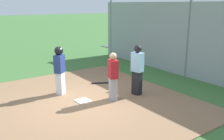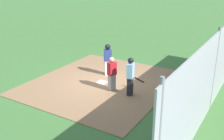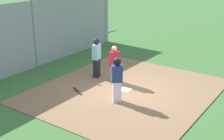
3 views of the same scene
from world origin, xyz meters
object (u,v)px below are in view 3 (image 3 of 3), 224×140
object	(u,v)px
catcher	(114,64)
parked_car_white	(26,30)
umpire	(97,57)
home_plate	(125,90)
baseball_bat	(77,91)
runner	(117,77)

from	to	relation	value
catcher	parked_car_white	bearing A→B (deg)	-178.54
umpire	parked_car_white	distance (m)	8.45
catcher	home_plate	bearing A→B (deg)	-9.35
home_plate	baseball_bat	distance (m)	1.90
umpire	parked_car_white	bearing A→B (deg)	148.73
runner	parked_car_white	size ratio (longest dim) A/B	0.38
runner	baseball_bat	distance (m)	2.01
parked_car_white	umpire	bearing A→B (deg)	-118.64
home_plate	parked_car_white	bearing A→B (deg)	-109.06
home_plate	umpire	distance (m)	2.13
parked_car_white	runner	bearing A→B (deg)	-122.63
home_plate	catcher	distance (m)	1.28
baseball_bat	runner	bearing A→B (deg)	-147.94
umpire	home_plate	bearing A→B (deg)	-27.87
home_plate	umpire	xyz separation A→B (m)	(-0.54, -1.85, 0.91)
baseball_bat	umpire	bearing A→B (deg)	-51.00
runner	baseball_bat	size ratio (longest dim) A/B	2.27
runner	parked_car_white	xyz separation A→B (m)	(-4.43, -10.09, -0.38)
umpire	runner	distance (m)	2.67
parked_car_white	catcher	bearing A→B (deg)	-116.98
umpire	baseball_bat	bearing A→B (deg)	-89.47
umpire	runner	bearing A→B (deg)	-47.95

